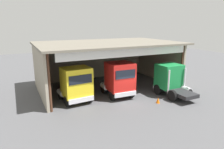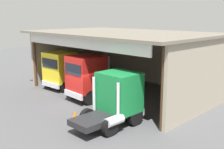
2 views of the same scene
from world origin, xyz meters
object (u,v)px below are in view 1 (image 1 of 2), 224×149
object	(u,v)px
traffic_cone	(158,100)
tool_cart	(77,78)
truck_red_right_bay	(119,79)
truck_yellow_center_left_bay	(75,84)
truck_green_center_bay	(171,80)
oil_drum	(110,74)

from	to	relation	value
traffic_cone	tool_cart	bearing A→B (deg)	114.96
truck_red_right_bay	traffic_cone	world-z (taller)	truck_red_right_bay
truck_red_right_bay	tool_cart	world-z (taller)	truck_red_right_bay
truck_yellow_center_left_bay	truck_green_center_bay	distance (m)	9.96
tool_cart	oil_drum	bearing A→B (deg)	6.39
truck_yellow_center_left_bay	traffic_cone	world-z (taller)	truck_yellow_center_left_bay
truck_green_center_bay	traffic_cone	distance (m)	3.25
truck_red_right_bay	truck_yellow_center_left_bay	bearing A→B (deg)	-3.13
truck_green_center_bay	oil_drum	distance (m)	10.23
truck_red_right_bay	oil_drum	distance (m)	8.36
truck_yellow_center_left_bay	truck_green_center_bay	world-z (taller)	truck_yellow_center_left_bay
truck_red_right_bay	truck_green_center_bay	size ratio (longest dim) A/B	1.09
oil_drum	tool_cart	world-z (taller)	tool_cart
tool_cart	traffic_cone	size ratio (longest dim) A/B	1.79
truck_yellow_center_left_bay	tool_cart	xyz separation A→B (m)	(2.09, 6.76, -1.33)
truck_yellow_center_left_bay	truck_red_right_bay	distance (m)	4.49
oil_drum	tool_cart	bearing A→B (deg)	-173.61
truck_yellow_center_left_bay	tool_cart	bearing A→B (deg)	-111.34
truck_yellow_center_left_bay	truck_red_right_bay	world-z (taller)	truck_red_right_bay
oil_drum	tool_cart	xyz separation A→B (m)	(-5.08, -0.57, 0.07)
truck_green_center_bay	tool_cart	world-z (taller)	truck_green_center_bay
truck_green_center_bay	truck_yellow_center_left_bay	bearing A→B (deg)	165.26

